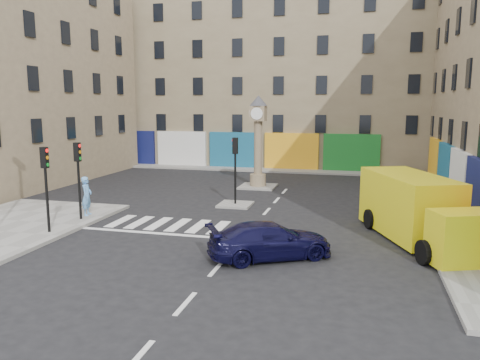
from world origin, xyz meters
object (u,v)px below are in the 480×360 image
at_px(traffic_light_left_near, 46,176).
at_px(navy_sedan, 270,240).
at_px(traffic_light_left_far, 78,168).
at_px(pedestrian_blue, 87,196).
at_px(clock_pillar, 258,136).
at_px(yellow_van, 416,210).
at_px(traffic_light_island, 235,160).

relative_size(traffic_light_left_near, navy_sedan, 0.80).
distance_m(traffic_light_left_far, pedestrian_blue, 1.69).
height_order(traffic_light_left_far, navy_sedan, traffic_light_left_far).
distance_m(clock_pillar, yellow_van, 14.20).
bearing_deg(traffic_light_left_near, yellow_van, 11.29).
bearing_deg(navy_sedan, traffic_light_left_near, 56.58).
bearing_deg(clock_pillar, pedestrian_blue, -121.15).
height_order(traffic_light_left_far, yellow_van, traffic_light_left_far).
height_order(traffic_light_island, clock_pillar, clock_pillar).
bearing_deg(pedestrian_blue, navy_sedan, -122.41).
bearing_deg(traffic_light_left_far, pedestrian_blue, 98.78).
bearing_deg(pedestrian_blue, traffic_light_island, -65.93).
bearing_deg(navy_sedan, yellow_van, -85.99).
bearing_deg(pedestrian_blue, clock_pillar, -42.85).
height_order(yellow_van, pedestrian_blue, yellow_van).
distance_m(traffic_light_left_near, navy_sedan, 10.09).
height_order(traffic_light_left_near, yellow_van, traffic_light_left_near).
height_order(traffic_light_island, pedestrian_blue, traffic_light_island).
relative_size(traffic_light_island, clock_pillar, 0.61).
height_order(traffic_light_left_far, pedestrian_blue, traffic_light_left_far).
distance_m(traffic_light_left_near, traffic_light_island, 10.03).
distance_m(navy_sedan, yellow_van, 6.60).
bearing_deg(clock_pillar, traffic_light_left_far, -118.94).
bearing_deg(clock_pillar, traffic_light_left_near, -114.55).
bearing_deg(navy_sedan, clock_pillar, -15.96).
distance_m(traffic_light_island, clock_pillar, 6.07).
distance_m(traffic_light_left_far, traffic_light_island, 8.30).
relative_size(clock_pillar, yellow_van, 0.80).
height_order(clock_pillar, navy_sedan, clock_pillar).
xyz_separation_m(clock_pillar, navy_sedan, (3.58, -14.40, -2.88)).
xyz_separation_m(traffic_light_island, navy_sedan, (3.58, -8.40, -1.92)).
xyz_separation_m(traffic_light_left_far, pedestrian_blue, (-0.12, 0.78, -1.50)).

